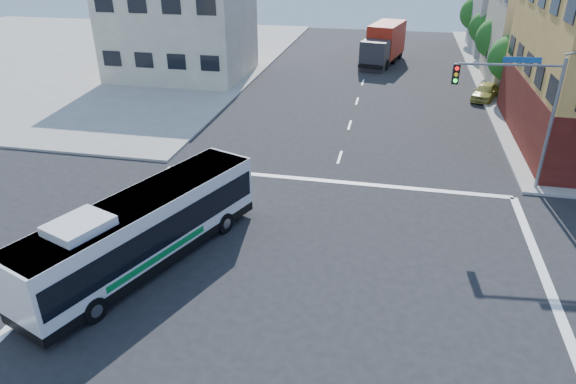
# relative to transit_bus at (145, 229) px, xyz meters

# --- Properties ---
(ground) EXTENTS (120.00, 120.00, 0.00)m
(ground) POSITION_rel_transit_bus_xyz_m (6.47, -0.14, -1.63)
(ground) COLOR black
(ground) RESTS_ON ground
(sidewalk_nw) EXTENTS (50.00, 50.00, 0.15)m
(sidewalk_nw) POSITION_rel_transit_bus_xyz_m (-28.53, 34.86, -1.56)
(sidewalk_nw) COLOR gray
(sidewalk_nw) RESTS_ON ground
(building_east_near) EXTENTS (12.06, 10.06, 9.00)m
(building_east_near) POSITION_rel_transit_bus_xyz_m (23.45, 33.84, 2.87)
(building_east_near) COLOR tan
(building_east_near) RESTS_ON ground
(building_east_far) EXTENTS (12.06, 10.06, 10.00)m
(building_east_far) POSITION_rel_transit_bus_xyz_m (23.45, 47.84, 3.37)
(building_east_far) COLOR gray
(building_east_far) RESTS_ON ground
(building_west) EXTENTS (12.06, 10.06, 8.00)m
(building_west) POSITION_rel_transit_bus_xyz_m (-10.55, 29.84, 2.37)
(building_west) COLOR beige
(building_west) RESTS_ON ground
(signal_mast_ne) EXTENTS (7.91, 1.13, 8.07)m
(signal_mast_ne) POSITION_rel_transit_bus_xyz_m (15.55, 10.48, 3.35)
(signal_mast_ne) COLOR slate
(signal_mast_ne) RESTS_ON ground
(street_tree_a) EXTENTS (3.60, 3.60, 5.53)m
(street_tree_a) POSITION_rel_transit_bus_xyz_m (18.37, 27.78, 1.96)
(street_tree_a) COLOR #332112
(street_tree_a) RESTS_ON ground
(street_tree_b) EXTENTS (3.80, 3.80, 5.79)m
(street_tree_b) POSITION_rel_transit_bus_xyz_m (18.37, 35.78, 2.12)
(street_tree_b) COLOR #332112
(street_tree_b) RESTS_ON ground
(street_tree_c) EXTENTS (3.40, 3.40, 5.29)m
(street_tree_c) POSITION_rel_transit_bus_xyz_m (18.37, 43.78, 1.83)
(street_tree_c) COLOR #332112
(street_tree_c) RESTS_ON ground
(street_tree_d) EXTENTS (4.00, 4.00, 6.03)m
(street_tree_d) POSITION_rel_transit_bus_xyz_m (18.37, 51.78, 2.25)
(street_tree_d) COLOR #332112
(street_tree_d) RESTS_ON ground
(transit_bus) EXTENTS (6.28, 11.38, 3.34)m
(transit_bus) POSITION_rel_transit_bus_xyz_m (0.00, 0.00, 0.00)
(transit_bus) COLOR black
(transit_bus) RESTS_ON ground
(box_truck) EXTENTS (4.38, 9.12, 3.95)m
(box_truck) POSITION_rel_transit_bus_xyz_m (7.82, 39.00, 0.29)
(box_truck) COLOR #29292E
(box_truck) RESTS_ON ground
(parked_car) EXTENTS (2.87, 4.36, 1.38)m
(parked_car) POSITION_rel_transit_bus_xyz_m (16.69, 27.49, -0.94)
(parked_car) COLOR #B3AD4A
(parked_car) RESTS_ON ground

